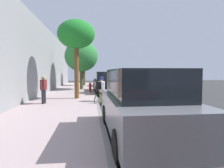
% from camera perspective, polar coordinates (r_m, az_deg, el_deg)
% --- Properties ---
extents(ground, '(61.27, 61.27, 0.00)m').
position_cam_1_polar(ground, '(14.23, 2.94, -4.24)').
color(ground, '#333333').
extents(sidewalk, '(4.04, 38.29, 0.17)m').
position_cam_1_polar(sidewalk, '(14.14, -13.25, -4.04)').
color(sidewalk, '#AE9697').
rests_on(sidewalk, ground).
extents(curb_edge, '(0.16, 38.29, 0.17)m').
position_cam_1_polar(curb_edge, '(14.04, -4.68, -4.01)').
color(curb_edge, gray).
rests_on(curb_edge, ground).
extents(lane_stripe_centre, '(0.14, 35.80, 0.01)m').
position_cam_1_polar(lane_stripe_centre, '(16.16, 12.74, -3.38)').
color(lane_stripe_centre, white).
rests_on(lane_stripe_centre, ground).
extents(lane_stripe_bike_edge, '(0.12, 38.29, 0.01)m').
position_cam_1_polar(lane_stripe_bike_edge, '(14.17, 1.29, -4.26)').
color(lane_stripe_bike_edge, white).
rests_on(lane_stripe_bike_edge, ground).
extents(building_facade, '(0.50, 38.29, 5.76)m').
position_cam_1_polar(building_facade, '(14.51, -22.41, 7.06)').
color(building_facade, gray).
rests_on(building_facade, ground).
extents(parked_sedan_silver_nearest, '(1.86, 4.41, 1.52)m').
position_cam_1_polar(parked_sedan_silver_nearest, '(25.12, -2.81, 0.83)').
color(parked_sedan_silver_nearest, '#B7BABF').
rests_on(parked_sedan_silver_nearest, ground).
extents(parked_pickup_black_second, '(2.15, 5.36, 1.95)m').
position_cam_1_polar(parked_pickup_black_second, '(17.44, -1.89, 0.15)').
color(parked_pickup_black_second, black).
rests_on(parked_pickup_black_second, ground).
extents(parked_suv_grey_mid, '(1.99, 4.71, 1.99)m').
position_cam_1_polar(parked_suv_grey_mid, '(5.54, 8.72, -5.73)').
color(parked_suv_grey_mid, slate).
rests_on(parked_suv_grey_mid, ground).
extents(bicycle_at_curb, '(1.36, 1.17, 0.77)m').
position_cam_1_polar(bicycle_at_curb, '(11.38, -1.95, -4.26)').
color(bicycle_at_curb, black).
rests_on(bicycle_at_curb, ground).
extents(cyclist_with_backpack, '(0.52, 0.56, 1.65)m').
position_cam_1_polar(cyclist_with_backpack, '(11.74, -3.21, -0.98)').
color(cyclist_with_backpack, '#C6B284').
rests_on(cyclist_with_backpack, ground).
extents(street_tree_near_cyclist, '(2.28, 2.28, 4.15)m').
position_cam_1_polar(street_tree_near_cyclist, '(26.27, -8.37, 6.02)').
color(street_tree_near_cyclist, '#4E4129').
rests_on(street_tree_near_cyclist, sidewalk).
extents(street_tree_mid_block, '(3.35, 3.35, 4.92)m').
position_cam_1_polar(street_tree_mid_block, '(20.28, -8.98, 7.97)').
color(street_tree_mid_block, '#4A4A2E').
rests_on(street_tree_mid_block, sidewalk).
extents(street_tree_far_end, '(2.45, 2.45, 5.18)m').
position_cam_1_polar(street_tree_far_end, '(13.41, -10.43, 13.86)').
color(street_tree_far_end, brown).
rests_on(street_tree_far_end, sidewalk).
extents(pedestrian_on_phone, '(0.31, 0.61, 1.55)m').
position_cam_1_polar(pedestrian_on_phone, '(11.42, -19.38, -1.12)').
color(pedestrian_on_phone, black).
rests_on(pedestrian_on_phone, sidewalk).
extents(fire_hydrant, '(0.22, 0.22, 0.84)m').
position_cam_1_polar(fire_hydrant, '(17.19, -6.44, -0.95)').
color(fire_hydrant, red).
rests_on(fire_hydrant, sidewalk).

